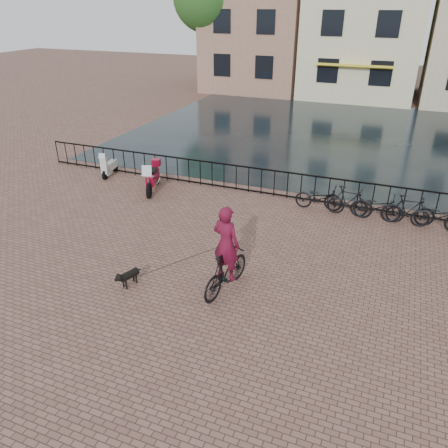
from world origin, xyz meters
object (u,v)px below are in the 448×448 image
at_px(motorcycle, 152,174).
at_px(scooter, 109,162).
at_px(cyclist, 226,255).
at_px(dog, 130,277).

bearing_deg(motorcycle, scooter, 144.77).
relative_size(motorcycle, scooter, 1.48).
xyz_separation_m(cyclist, motorcycle, (-4.97, 4.99, -0.37)).
bearing_deg(dog, motorcycle, 132.90).
distance_m(cyclist, dog, 2.59).
bearing_deg(scooter, motorcycle, -27.07).
xyz_separation_m(dog, motorcycle, (-2.60, 5.70, 0.41)).
relative_size(cyclist, scooter, 2.11).
relative_size(cyclist, motorcycle, 1.43).
distance_m(dog, motorcycle, 6.28).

